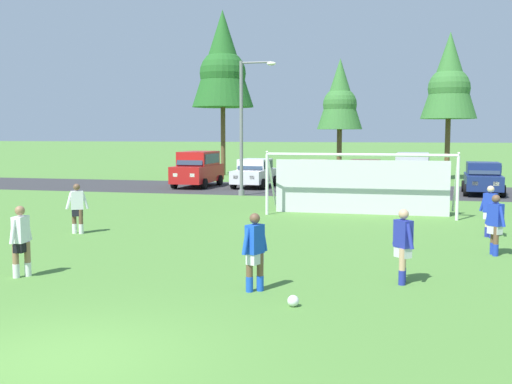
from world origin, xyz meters
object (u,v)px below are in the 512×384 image
Objects in this scene: parked_car_slot_center at (364,175)px; street_lamp at (245,126)px; player_midfield_center at (490,212)px; parked_car_slot_far_left at (198,169)px; parked_car_slot_center_right at (412,172)px; player_winger_right at (403,246)px; parked_car_slot_left at (255,173)px; soccer_ball at (293,301)px; player_striker_near at (77,209)px; parked_car_slot_right at (483,178)px; player_winger_left at (255,252)px; soccer_goal at (360,183)px; player_defender_far at (495,225)px; player_trailing_back at (21,241)px; parked_car_slot_center_left at (311,174)px.

street_lamp reaches higher than parked_car_slot_center.
parked_car_slot_far_left is at bearing 134.37° from player_midfield_center.
street_lamp is at bearing -152.30° from parked_car_slot_center_right.
parked_car_slot_left reaches higher than player_winger_right.
soccer_ball is at bearing -74.63° from parked_car_slot_left.
player_striker_near is at bearing -114.05° from parked_car_slot_center.
parked_car_slot_left reaches higher than player_striker_near.
parked_car_slot_center is at bearing 168.06° from parked_car_slot_right.
player_striker_near is 1.00× the size of player_winger_left.
soccer_ball is at bearing -91.23° from soccer_goal.
player_defender_far is 1.00× the size of player_winger_right.
parked_car_slot_center_right reaches higher than player_winger_right.
soccer_ball is 0.13× the size of player_winger_left.
player_midfield_center is at bearing 55.43° from player_winger_left.
soccer_goal is at bearing 61.96° from player_trailing_back.
soccer_goal is 13.27m from parked_car_slot_left.
player_winger_right is 25.19m from parked_car_slot_far_left.
player_defender_far is at bearing -59.00° from parked_car_slot_left.
player_defender_far and player_winger_left have the same top height.
player_striker_near is 12.77m from player_defender_far.
player_striker_near is 22.10m from parked_car_slot_right.
parked_car_slot_center_right is 10.02m from street_lamp.
parked_car_slot_center_left is at bearing 103.52° from player_winger_right.
player_striker_near is at bearing -106.00° from parked_car_slot_center_left.
player_trailing_back is 19.19m from street_lamp.
soccer_goal is 1.73× the size of parked_car_slot_left.
parked_car_slot_left is at bearing 90.86° from player_trailing_back.
parked_car_slot_far_left is (-1.93, 17.62, 0.29)m from player_striker_near.
soccer_ball is 0.03× the size of soccer_goal.
soccer_ball is 0.03× the size of street_lamp.
soccer_ball is 24.60m from parked_car_slot_center_left.
player_defender_far is at bearing -61.13° from soccer_goal.
player_midfield_center and player_trailing_back have the same top height.
parked_car_slot_far_left is 3.51m from parked_car_slot_left.
player_winger_right and player_trailing_back have the same top height.
player_defender_far is at bearing -83.88° from parked_car_slot_center_right.
player_striker_near is 1.00× the size of player_winger_right.
parked_car_slot_left is at bearing 122.37° from soccer_goal.
player_trailing_back is (-10.85, -5.22, 0.00)m from player_defender_far.
parked_car_slot_center_left reaches higher than player_midfield_center.
parked_car_slot_center_right reaches higher than parked_car_slot_center_left.
parked_car_slot_left is at bearing 85.11° from player_striker_near.
parked_car_slot_center_left is 1.00× the size of parked_car_slot_right.
parked_car_slot_far_left is 0.66× the size of street_lamp.
player_striker_near is (-8.36, 6.71, 0.71)m from soccer_ball.
parked_car_slot_right reaches higher than player_midfield_center.
parked_car_slot_center_left is at bearing 174.30° from parked_car_slot_right.
parked_car_slot_far_left is at bearing 132.97° from street_lamp.
player_striker_near is at bearing -94.89° from parked_car_slot_left.
player_striker_near is at bearing -141.57° from soccer_goal.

